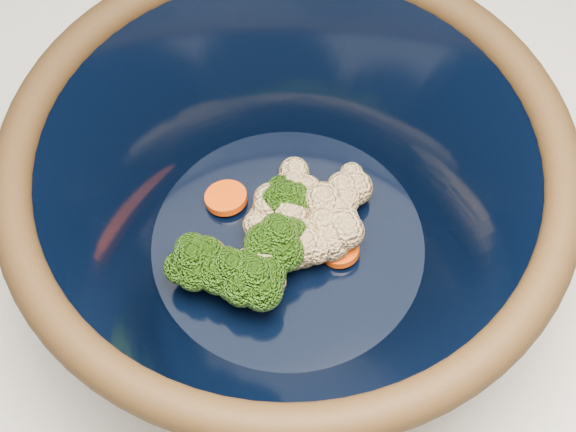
# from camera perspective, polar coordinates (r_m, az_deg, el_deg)

# --- Properties ---
(ground) EXTENTS (3.00, 3.00, 0.00)m
(ground) POSITION_cam_1_polar(r_m,az_deg,el_deg) (1.52, 0.36, -14.52)
(ground) COLOR #9E7A54
(ground) RESTS_ON ground
(counter) EXTENTS (1.20, 1.20, 0.90)m
(counter) POSITION_cam_1_polar(r_m,az_deg,el_deg) (1.09, 0.48, -8.01)
(counter) COLOR silver
(counter) RESTS_ON ground
(mixing_bowl) EXTENTS (0.44, 0.44, 0.16)m
(mixing_bowl) POSITION_cam_1_polar(r_m,az_deg,el_deg) (0.55, -0.00, 0.82)
(mixing_bowl) COLOR black
(mixing_bowl) RESTS_ON counter
(vegetable_pile) EXTENTS (0.17, 0.12, 0.05)m
(vegetable_pile) POSITION_cam_1_polar(r_m,az_deg,el_deg) (0.57, -0.90, -1.70)
(vegetable_pile) COLOR #608442
(vegetable_pile) RESTS_ON mixing_bowl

